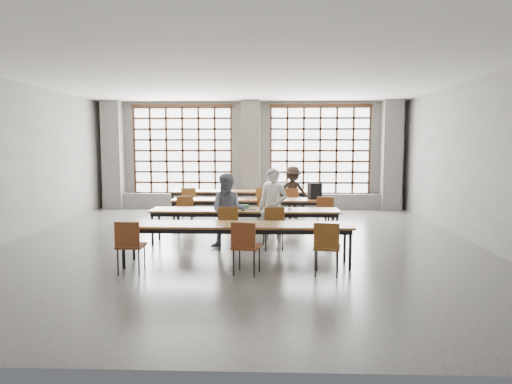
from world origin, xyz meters
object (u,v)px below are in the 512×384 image
phone (253,210)px  chair_near_left (130,242)px  desk_row_b (251,202)px  chair_near_mid (245,243)px  chair_back_left (188,199)px  backpack (315,191)px  red_pouch (131,243)px  chair_front_right (274,224)px  chair_mid_left (185,210)px  chair_near_right (327,243)px  chair_mid_right (325,210)px  green_box (243,207)px  chair_back_mid (264,200)px  chair_front_left (228,223)px  student_male (273,209)px  desk_row_d (237,227)px  student_female (228,211)px  laptop_front (272,206)px  plastic_bag (268,186)px  chair_back_right (292,200)px  mouse (289,209)px  chair_mid_centre (266,210)px  student_back (293,192)px  desk_row_a (238,193)px  desk_row_c (245,212)px  laptop_back (283,188)px

phone → chair_near_left: bearing=-129.6°
phone → desk_row_b: bearing=93.7°
chair_near_mid → chair_back_left: bearing=109.1°
desk_row_b → backpack: bearing=1.8°
red_pouch → chair_front_right: bearing=36.0°
chair_mid_left → chair_near_right: 4.69m
chair_mid_right → green_box: chair_mid_right is taller
chair_front_right → desk_row_b: bearing=102.7°
chair_back_mid → chair_front_left: bearing=-99.4°
chair_mid_right → chair_front_right: same height
backpack → student_male: bearing=-134.6°
desk_row_d → student_male: student_male is taller
desk_row_d → student_female: bearing=102.0°
green_box → chair_near_right: bearing=-58.8°
chair_front_right → chair_near_left: 2.94m
chair_near_right → laptop_front: laptop_front is taller
desk_row_d → laptop_front: 1.98m
chair_front_left → phone: chair_front_left is taller
chair_front_right → phone: size_ratio=6.77×
plastic_bag → chair_back_right: bearing=-44.8°
chair_near_left → mouse: (2.68, 2.39, 0.21)m
chair_mid_right → chair_near_mid: bearing=-115.1°
chair_mid_left → mouse: bearing=-26.5°
chair_near_right → backpack: (0.20, 4.30, 0.39)m
chair_back_mid → chair_near_mid: bearing=-92.0°
chair_back_mid → chair_near_mid: (-0.19, -5.67, 0.00)m
chair_near_mid → laptop_front: 2.56m
chair_back_mid → chair_mid_centre: bearing=-87.4°
chair_back_left → mouse: size_ratio=8.98×
chair_mid_centre → student_back: size_ratio=0.59×
chair_near_mid → chair_near_right: same height
chair_mid_right → chair_front_left: 2.83m
desk_row_a → chair_front_right: size_ratio=4.55×
desk_row_c → green_box: 0.15m
desk_row_c → chair_mid_centre: size_ratio=4.55×
chair_front_left → student_male: 0.95m
desk_row_d → student_back: 5.30m
student_female → backpack: bearing=52.7°
chair_mid_centre → chair_front_right: same height
chair_mid_left → chair_back_left: bearing=98.0°
green_box → plastic_bag: (0.52, 3.85, 0.10)m
red_pouch → chair_back_mid: bearing=69.6°
laptop_back → laptop_front: bearing=-94.9°
chair_back_left → chair_back_mid: size_ratio=1.00×
chair_front_right → backpack: backpack is taller
chair_mid_left → laptop_front: size_ratio=1.95×
laptop_front → backpack: backpack is taller
desk_row_c → chair_mid_centre: bearing=70.0°
desk_row_d → chair_mid_right: chair_mid_right is taller
chair_back_right → student_male: 3.81m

